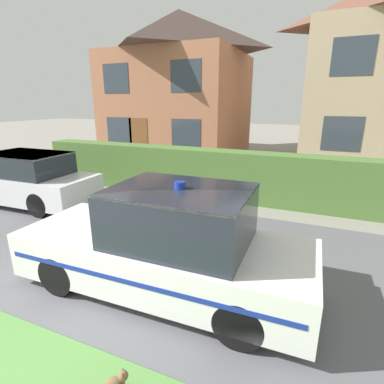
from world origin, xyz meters
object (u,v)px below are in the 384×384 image
(police_car, at_px, (167,245))
(wheelie_bin, at_px, (137,165))
(house_left, at_px, (179,85))
(neighbour_car_near, at_px, (22,179))
(cat, at_px, (116,384))

(police_car, xyz_separation_m, wheelie_bin, (-4.32, 5.76, -0.23))
(police_car, bearing_deg, wheelie_bin, -54.34)
(house_left, distance_m, wheelie_bin, 6.79)
(neighbour_car_near, distance_m, wheelie_bin, 3.95)
(neighbour_car_near, bearing_deg, police_car, 158.02)
(neighbour_car_near, height_order, house_left, house_left)
(police_car, relative_size, house_left, 0.62)
(cat, height_order, house_left, house_left)
(house_left, bearing_deg, police_car, -65.34)
(house_left, xyz_separation_m, wheelie_bin, (1.04, -5.91, -3.18))
(neighbour_car_near, relative_size, house_left, 0.63)
(cat, relative_size, wheelie_bin, 0.31)
(wheelie_bin, bearing_deg, house_left, 114.61)
(police_car, distance_m, neighbour_car_near, 6.12)
(neighbour_car_near, xyz_separation_m, house_left, (0.39, 9.60, 3.00))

